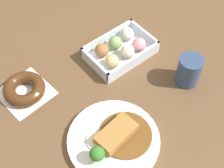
% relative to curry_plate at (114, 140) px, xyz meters
% --- Properties ---
extents(ground_plane, '(1.60, 1.60, 0.00)m').
position_rel_curry_plate_xyz_m(ground_plane, '(0.07, 0.10, -0.01)').
color(ground_plane, brown).
extents(curry_plate, '(0.23, 0.23, 0.07)m').
position_rel_curry_plate_xyz_m(curry_plate, '(0.00, 0.00, 0.00)').
color(curry_plate, white).
rests_on(curry_plate, ground_plane).
extents(donut_box, '(0.20, 0.13, 0.05)m').
position_rel_curry_plate_xyz_m(donut_box, '(0.21, 0.22, 0.01)').
color(donut_box, silver).
rests_on(donut_box, ground_plane).
extents(chocolate_ring_donut, '(0.14, 0.14, 0.04)m').
position_rel_curry_plate_xyz_m(chocolate_ring_donut, '(-0.09, 0.28, 0.00)').
color(chocolate_ring_donut, white).
rests_on(chocolate_ring_donut, ground_plane).
extents(coffee_mug, '(0.07, 0.07, 0.09)m').
position_rel_curry_plate_xyz_m(coffee_mug, '(0.29, 0.02, 0.03)').
color(coffee_mug, '#33476B').
rests_on(coffee_mug, ground_plane).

